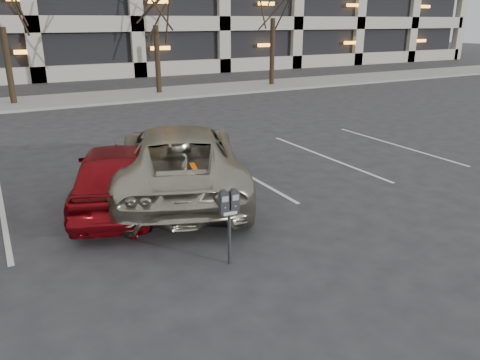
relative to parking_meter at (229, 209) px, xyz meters
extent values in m
plane|color=#28282B|center=(1.09, 1.89, -0.96)|extent=(140.00, 140.00, 0.00)
cube|color=gray|center=(1.09, 17.89, -0.90)|extent=(80.00, 4.00, 0.12)
cube|color=silver|center=(-3.11, 4.19, -0.95)|extent=(0.10, 5.20, 0.00)
cube|color=silver|center=(-0.31, 4.19, -0.95)|extent=(0.10, 5.20, 0.00)
cube|color=silver|center=(2.49, 4.19, -0.95)|extent=(0.10, 5.20, 0.00)
cube|color=silver|center=(5.29, 4.19, -0.95)|extent=(0.10, 5.20, 0.00)
cube|color=silver|center=(8.09, 4.19, -0.95)|extent=(0.10, 5.20, 0.00)
cylinder|color=black|center=(-1.91, 17.89, 0.77)|extent=(0.28, 0.28, 3.45)
cylinder|color=black|center=(5.09, 17.89, 0.78)|extent=(0.28, 0.28, 3.48)
cylinder|color=black|center=(12.09, 17.89, 0.96)|extent=(0.28, 0.28, 3.84)
cylinder|color=black|center=(0.00, 0.00, -0.51)|extent=(0.06, 0.06, 0.90)
cube|color=black|center=(0.00, 0.00, -0.04)|extent=(0.31, 0.13, 0.06)
cube|color=silver|center=(-0.01, -0.05, -0.06)|extent=(0.22, 0.03, 0.05)
cube|color=gray|center=(-0.09, -0.05, 0.19)|extent=(0.11, 0.02, 0.09)
cube|color=gray|center=(0.08, -0.07, 0.19)|extent=(0.11, 0.02, 0.09)
imported|color=#A8A28F|center=(0.52, 3.44, -0.17)|extent=(4.40, 6.22, 1.58)
cube|color=#FF6105|center=(0.17, 2.44, 0.62)|extent=(0.10, 0.20, 0.01)
imported|color=maroon|center=(-0.90, 3.30, -0.26)|extent=(2.94, 4.43, 1.40)
camera|label=1|loc=(-3.07, -5.98, 2.77)|focal=35.00mm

